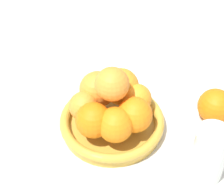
{
  "coord_description": "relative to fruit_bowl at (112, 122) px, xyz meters",
  "views": [
    {
      "loc": [
        -0.3,
        0.47,
        0.64
      ],
      "look_at": [
        0.0,
        0.0,
        0.1
      ],
      "focal_mm": 60.0,
      "sensor_mm": 36.0,
      "label": 1
    }
  ],
  "objects": [
    {
      "name": "stray_orange",
      "position": [
        -0.18,
        -0.15,
        0.02
      ],
      "size": [
        0.08,
        0.08,
        0.08
      ],
      "primitive_type": "sphere",
      "color": "orange",
      "rests_on": "ground_plane"
    },
    {
      "name": "ground_plane",
      "position": [
        0.0,
        0.0,
        -0.02
      ],
      "size": [
        4.0,
        4.0,
        0.0
      ],
      "primitive_type": "plane",
      "color": "beige"
    },
    {
      "name": "orange_pile",
      "position": [
        0.0,
        -0.0,
        0.06
      ],
      "size": [
        0.19,
        0.19,
        0.13
      ],
      "color": "orange",
      "rests_on": "fruit_bowl"
    },
    {
      "name": "drinking_glass",
      "position": [
        -0.22,
        0.01,
        0.05
      ],
      "size": [
        0.07,
        0.07,
        0.13
      ],
      "primitive_type": "cylinder",
      "color": "silver",
      "rests_on": "ground_plane"
    },
    {
      "name": "fruit_bowl",
      "position": [
        0.0,
        0.0,
        0.0
      ],
      "size": [
        0.23,
        0.23,
        0.04
      ],
      "color": "gold",
      "rests_on": "ground_plane"
    }
  ]
}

